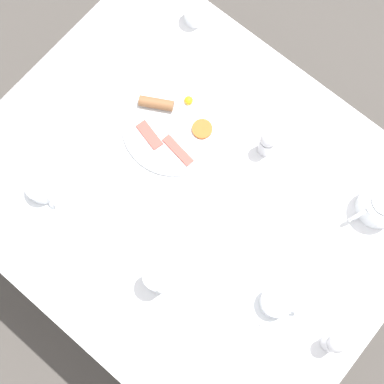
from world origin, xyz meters
TOP-DOWN VIEW (x-y plane):
  - ground_plane at (0.00, 0.00)m, footprint 8.00×8.00m
  - table at (0.00, 0.00)m, footprint 0.99×1.22m
  - breakfast_plate at (0.12, 0.17)m, footprint 0.30×0.30m
  - teapot_near at (0.29, -0.41)m, footprint 0.19×0.12m
  - teacup_with_saucer_left at (-0.26, 0.32)m, footprint 0.14×0.14m
  - teacup_with_saucer_right at (-0.09, -0.36)m, footprint 0.14×0.14m
  - water_glass_tall at (-0.24, -0.09)m, footprint 0.07×0.07m
  - creamer_jug at (0.43, 0.34)m, footprint 0.09×0.07m
  - pepper_grinder at (-0.08, -0.53)m, footprint 0.04×0.04m
  - salt_grinder at (0.23, -0.07)m, footprint 0.04×0.04m
  - fork_by_plate at (-0.35, -0.22)m, footprint 0.08×0.18m
  - knife_by_plate at (-0.10, 0.01)m, footprint 0.16×0.15m

SIDE VIEW (x-z plane):
  - ground_plane at x=0.00m, z-range 0.00..0.00m
  - table at x=0.00m, z-range 0.31..1.05m
  - fork_by_plate at x=-0.35m, z-range 0.74..0.74m
  - knife_by_plate at x=-0.10m, z-range 0.74..0.74m
  - breakfast_plate at x=0.12m, z-range 0.73..0.77m
  - teacup_with_saucer_left at x=-0.26m, z-range 0.74..0.79m
  - teacup_with_saucer_right at x=-0.09m, z-range 0.74..0.80m
  - creamer_jug at x=0.43m, z-range 0.74..0.81m
  - teapot_near at x=0.29m, z-range 0.73..0.84m
  - pepper_grinder at x=-0.08m, z-range 0.74..0.85m
  - salt_grinder at x=0.23m, z-range 0.74..0.85m
  - water_glass_tall at x=-0.24m, z-range 0.74..0.85m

